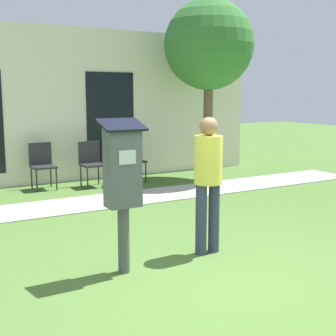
{
  "coord_description": "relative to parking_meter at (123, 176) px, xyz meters",
  "views": [
    {
      "loc": [
        -2.65,
        -3.52,
        1.83
      ],
      "look_at": [
        -0.17,
        0.75,
        1.05
      ],
      "focal_mm": 50.0,
      "sensor_mm": 36.0,
      "label": 1
    }
  ],
  "objects": [
    {
      "name": "parking_meter",
      "position": [
        0.0,
        0.0,
        0.0
      ],
      "size": [
        0.44,
        0.31,
        1.59
      ],
      "color": "#4C4C4C",
      "rests_on": "ground"
    },
    {
      "name": "tree",
      "position": [
        3.9,
        4.08,
        1.83
      ],
      "size": [
        1.9,
        1.9,
        3.82
      ],
      "color": "brown",
      "rests_on": "ground"
    },
    {
      "name": "outdoor_chair_left",
      "position": [
        0.47,
        4.78,
        -0.49
      ],
      "size": [
        0.44,
        0.44,
        0.9
      ],
      "rotation": [
        0.0,
        0.0,
        0.38
      ],
      "color": "#262628",
      "rests_on": "ground"
    },
    {
      "name": "sidewalk",
      "position": [
        0.71,
        3.09,
        -1.01
      ],
      "size": [
        12.0,
        1.1,
        0.02
      ],
      "color": "#B7B2A8",
      "rests_on": "ground"
    },
    {
      "name": "outdoor_chair_middle",
      "position": [
        1.38,
        4.54,
        -0.49
      ],
      "size": [
        0.44,
        0.44,
        0.9
      ],
      "rotation": [
        0.0,
        0.0,
        -0.31
      ],
      "color": "#262628",
      "rests_on": "ground"
    },
    {
      "name": "outdoor_chair_right",
      "position": [
        2.3,
        4.59,
        -0.49
      ],
      "size": [
        0.44,
        0.44,
        0.9
      ],
      "rotation": [
        0.0,
        0.0,
        0.29
      ],
      "color": "#262628",
      "rests_on": "ground"
    },
    {
      "name": "ground_plane",
      "position": [
        0.71,
        -0.72,
        -1.02
      ],
      "size": [
        40.0,
        40.0,
        0.0
      ],
      "primitive_type": "plane",
      "color": "#476B2D"
    },
    {
      "name": "building_facade",
      "position": [
        0.71,
        5.34,
        0.58
      ],
      "size": [
        10.0,
        0.26,
        3.2
      ],
      "color": "beige",
      "rests_on": "ground"
    },
    {
      "name": "person_standing",
      "position": [
        1.09,
        0.06,
        -0.09
      ],
      "size": [
        0.32,
        0.32,
        1.58
      ],
      "rotation": [
        0.0,
        0.0,
        0.54
      ],
      "color": "#333851",
      "rests_on": "ground"
    }
  ]
}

